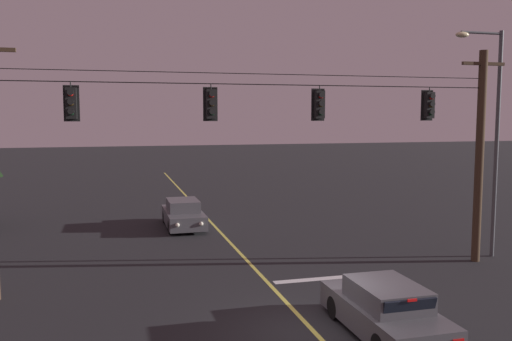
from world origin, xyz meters
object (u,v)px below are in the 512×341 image
object	(u,v)px
car_waiting_near_lane	(385,311)
street_lamp_corner	(491,125)
traffic_light_leftmost	(71,103)
traffic_light_left_inner	(211,104)
traffic_light_right_inner	(429,105)
car_oncoming_lead	(183,214)
traffic_light_centre	(320,104)

from	to	relation	value
car_waiting_near_lane	street_lamp_corner	distance (m)	10.80
traffic_light_leftmost	street_lamp_corner	bearing A→B (deg)	1.76
traffic_light_left_inner	traffic_light_right_inner	world-z (taller)	same
car_oncoming_lead	car_waiting_near_lane	bearing A→B (deg)	-77.69
traffic_light_left_inner	street_lamp_corner	distance (m)	11.23
traffic_light_left_inner	car_waiting_near_lane	distance (m)	8.43
traffic_light_left_inner	car_waiting_near_lane	world-z (taller)	traffic_light_left_inner
car_waiting_near_lane	car_oncoming_lead	size ratio (longest dim) A/B	0.98
traffic_light_leftmost	car_waiting_near_lane	size ratio (longest dim) A/B	0.28
traffic_light_right_inner	traffic_light_centre	bearing A→B (deg)	180.00
car_oncoming_lead	traffic_light_right_inner	bearing A→B (deg)	-49.99
traffic_light_left_inner	traffic_light_right_inner	size ratio (longest dim) A/B	1.00
traffic_light_centre	traffic_light_right_inner	xyz separation A→B (m)	(4.31, 0.00, 0.00)
car_oncoming_lead	street_lamp_corner	world-z (taller)	street_lamp_corner
traffic_light_right_inner	car_waiting_near_lane	distance (m)	8.97
traffic_light_centre	car_waiting_near_lane	xyz separation A→B (m)	(-0.33, -5.49, -5.36)
traffic_light_left_inner	street_lamp_corner	bearing A→B (deg)	2.44
traffic_light_left_inner	car_oncoming_lead	world-z (taller)	traffic_light_left_inner
traffic_light_leftmost	car_waiting_near_lane	world-z (taller)	traffic_light_leftmost
car_waiting_near_lane	car_oncoming_lead	world-z (taller)	same
traffic_light_left_inner	car_waiting_near_lane	size ratio (longest dim) A/B	0.28
traffic_light_right_inner	street_lamp_corner	size ratio (longest dim) A/B	0.14
car_waiting_near_lane	street_lamp_corner	world-z (taller)	street_lamp_corner
traffic_light_leftmost	traffic_light_right_inner	xyz separation A→B (m)	(12.47, 0.00, 0.00)
traffic_light_leftmost	traffic_light_left_inner	xyz separation A→B (m)	(4.36, 0.00, 0.00)
traffic_light_centre	traffic_light_right_inner	size ratio (longest dim) A/B	1.00
traffic_light_centre	car_oncoming_lead	bearing A→B (deg)	110.84
traffic_light_right_inner	car_oncoming_lead	distance (m)	13.38
traffic_light_centre	car_waiting_near_lane	bearing A→B (deg)	-93.41
car_oncoming_lead	traffic_light_leftmost	bearing A→B (deg)	-116.05
traffic_light_leftmost	traffic_light_right_inner	bearing A→B (deg)	0.00
traffic_light_centre	traffic_light_left_inner	bearing A→B (deg)	180.00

